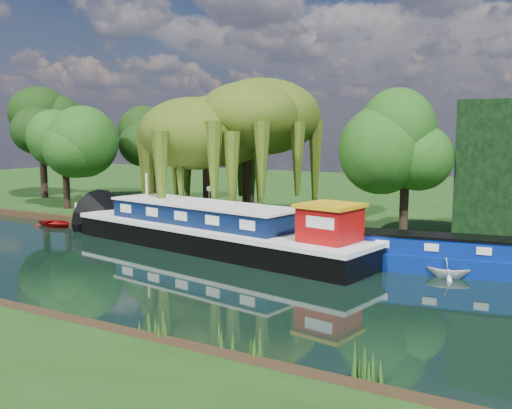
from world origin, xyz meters
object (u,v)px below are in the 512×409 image
Objects in this scene: white_cruiser at (448,277)px; narrowboat at (457,259)px; red_dinghy at (56,226)px; dutch_barge at (217,231)px.

narrowboat is at bearing -17.94° from white_cruiser.
narrowboat is at bearing -81.87° from red_dinghy.
dutch_barge is at bearing 176.59° from narrowboat.
dutch_barge reaches higher than white_cruiser.
red_dinghy is at bearing 172.33° from narrowboat.
dutch_barge is at bearing -85.77° from red_dinghy.
white_cruiser is at bearing 9.68° from dutch_barge.
narrowboat is 6.78× the size of white_cruiser.
white_cruiser is (-0.18, -1.15, -0.68)m from narrowboat.
narrowboat reaches higher than red_dinghy.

